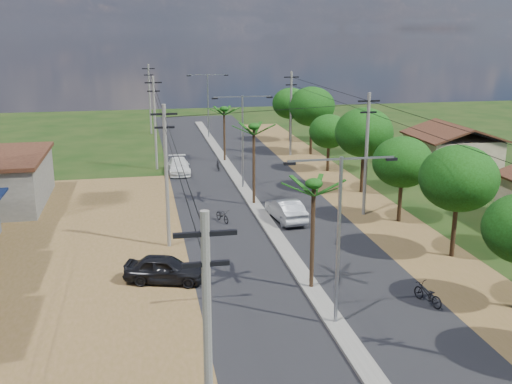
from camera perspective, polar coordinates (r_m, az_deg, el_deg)
ground at (r=28.73m, az=7.54°, el=-12.47°), size 160.00×160.00×0.00m
road at (r=42.07m, az=1.09°, el=-3.14°), size 12.00×110.00×0.04m
median at (r=44.85m, az=0.28°, el=-1.86°), size 1.00×90.00×0.18m
dirt_lot_west at (r=35.27m, az=-21.10°, el=-7.94°), size 18.00×46.00×0.04m
dirt_shoulder_east at (r=44.57m, az=11.84°, el=-2.41°), size 5.00×90.00×0.03m
house_east_far at (r=60.76m, az=18.18°, el=4.17°), size 7.60×7.50×4.60m
tree_east_c at (r=36.92m, az=18.74°, el=1.23°), size 4.60×4.60×6.83m
tree_east_d at (r=42.95m, az=13.78°, el=2.78°), size 4.20×4.20×6.13m
tree_east_e at (r=50.11m, az=10.25°, el=5.59°), size 4.80×4.80×7.14m
tree_east_f at (r=57.60m, az=6.96°, el=5.75°), size 3.80×3.80×5.52m
tree_east_g at (r=65.15m, az=5.33°, el=8.10°), size 5.00×5.00×7.38m
tree_east_h at (r=72.80m, az=3.31°, el=8.41°), size 4.40×4.40×6.52m
palm_median_near at (r=30.28m, az=5.52°, el=0.33°), size 2.00×2.00×6.15m
palm_median_mid at (r=45.43m, az=-0.21°, el=5.89°), size 2.00×2.00×6.55m
palm_median_far at (r=61.14m, az=-3.07°, el=7.69°), size 2.00×2.00×5.85m
streetlight_near at (r=26.85m, az=7.90°, el=-3.39°), size 5.10×0.18×8.00m
streetlight_mid at (r=50.46m, az=-1.28°, el=5.55°), size 5.10×0.18×8.00m
streetlight_far at (r=74.98m, az=-4.59°, el=8.70°), size 5.10×0.18×8.00m
utility_pole_w_a at (r=16.48m, az=-4.58°, el=-16.04°), size 1.60×0.24×9.00m
utility_pole_w_b at (r=37.04m, az=-8.53°, el=1.76°), size 1.60×0.24×9.00m
utility_pole_w_c at (r=58.66m, az=-9.61°, el=6.68°), size 1.60×0.24×9.00m
utility_pole_w_d at (r=79.49m, az=-10.09°, el=8.87°), size 1.60×0.24×9.00m
utility_pole_e_b at (r=43.92m, az=10.47°, el=3.79°), size 1.60×0.24×9.00m
utility_pole_e_c at (r=64.60m, az=3.34°, el=7.65°), size 1.60×0.24×9.00m
car_silver_mid at (r=42.81m, az=2.86°, el=-1.75°), size 2.17×4.93×1.57m
car_white_far at (r=57.24m, az=-7.36°, el=2.43°), size 1.97×4.83×1.40m
car_parked_dark at (r=32.97m, az=-8.65°, el=-7.30°), size 4.70×2.94×1.49m
moto_rider_east at (r=31.41m, az=16.02°, el=-9.40°), size 1.18×2.08×1.03m
moto_rider_west_a at (r=42.62m, az=-3.21°, el=-2.29°), size 1.17×1.86×0.92m
moto_rider_west_b at (r=58.16m, az=-3.65°, el=2.51°), size 0.48×1.63×0.97m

